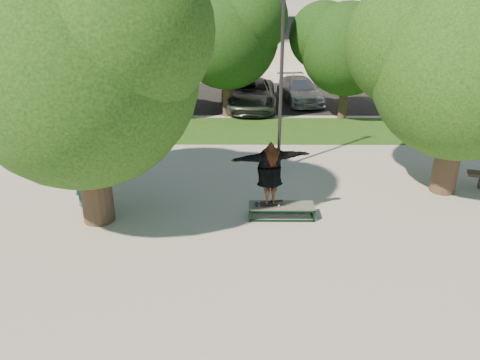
{
  "coord_description": "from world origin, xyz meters",
  "views": [
    {
      "loc": [
        -0.26,
        -10.43,
        6.06
      ],
      "look_at": [
        -0.33,
        0.6,
        1.38
      ],
      "focal_mm": 35.0,
      "sensor_mm": 36.0,
      "label": 1
    }
  ],
  "objects_px": {
    "tree_left": "(76,56)",
    "lamppost": "(281,78)",
    "car_grey": "(251,94)",
    "grind_box": "(281,211)",
    "car_silver_a": "(76,92)",
    "tree_right": "(462,58)",
    "bystander": "(84,174)",
    "car_silver_b": "(300,90)",
    "car_dark": "(239,84)"
  },
  "relations": [
    {
      "from": "bystander",
      "to": "car_silver_a",
      "type": "relative_size",
      "value": 0.4
    },
    {
      "from": "lamppost",
      "to": "car_grey",
      "type": "xyz_separation_m",
      "value": [
        -0.82,
        8.5,
        -2.42
      ]
    },
    {
      "from": "tree_left",
      "to": "tree_right",
      "type": "distance_m",
      "value": 10.41
    },
    {
      "from": "car_grey",
      "to": "lamppost",
      "type": "bearing_deg",
      "value": -82.69
    },
    {
      "from": "bystander",
      "to": "car_silver_b",
      "type": "distance_m",
      "value": 14.99
    },
    {
      "from": "tree_left",
      "to": "car_grey",
      "type": "xyz_separation_m",
      "value": [
        4.47,
        12.41,
        -3.69
      ]
    },
    {
      "from": "car_silver_a",
      "to": "car_dark",
      "type": "height_order",
      "value": "car_silver_a"
    },
    {
      "from": "tree_left",
      "to": "tree_right",
      "type": "relative_size",
      "value": 1.09
    },
    {
      "from": "car_silver_a",
      "to": "tree_left",
      "type": "bearing_deg",
      "value": -79.91
    },
    {
      "from": "bystander",
      "to": "car_grey",
      "type": "xyz_separation_m",
      "value": [
        5.02,
        11.51,
        -0.24
      ]
    },
    {
      "from": "car_dark",
      "to": "car_grey",
      "type": "height_order",
      "value": "car_dark"
    },
    {
      "from": "tree_right",
      "to": "car_silver_a",
      "type": "xyz_separation_m",
      "value": [
        -14.79,
        10.43,
        -3.28
      ]
    },
    {
      "from": "car_grey",
      "to": "car_silver_b",
      "type": "relative_size",
      "value": 1.18
    },
    {
      "from": "car_grey",
      "to": "car_dark",
      "type": "bearing_deg",
      "value": 110.12
    },
    {
      "from": "tree_left",
      "to": "lamppost",
      "type": "bearing_deg",
      "value": 36.42
    },
    {
      "from": "car_grey",
      "to": "car_silver_b",
      "type": "bearing_deg",
      "value": 28.97
    },
    {
      "from": "tree_right",
      "to": "lamppost",
      "type": "distance_m",
      "value": 5.36
    },
    {
      "from": "tree_right",
      "to": "car_silver_a",
      "type": "height_order",
      "value": "tree_right"
    },
    {
      "from": "bystander",
      "to": "car_silver_b",
      "type": "height_order",
      "value": "bystander"
    },
    {
      "from": "tree_left",
      "to": "tree_right",
      "type": "xyz_separation_m",
      "value": [
        10.21,
        1.99,
        -0.33
      ]
    },
    {
      "from": "grind_box",
      "to": "car_silver_b",
      "type": "bearing_deg",
      "value": 81.63
    },
    {
      "from": "grind_box",
      "to": "car_dark",
      "type": "bearing_deg",
      "value": 95.26
    },
    {
      "from": "tree_left",
      "to": "lamppost",
      "type": "xyz_separation_m",
      "value": [
        5.29,
        3.91,
        -1.27
      ]
    },
    {
      "from": "grind_box",
      "to": "bystander",
      "type": "height_order",
      "value": "bystander"
    },
    {
      "from": "lamppost",
      "to": "car_dark",
      "type": "relative_size",
      "value": 1.23
    },
    {
      "from": "lamppost",
      "to": "car_dark",
      "type": "distance_m",
      "value": 10.9
    },
    {
      "from": "lamppost",
      "to": "car_silver_b",
      "type": "distance_m",
      "value": 10.34
    },
    {
      "from": "tree_left",
      "to": "car_silver_b",
      "type": "height_order",
      "value": "tree_left"
    },
    {
      "from": "car_grey",
      "to": "grind_box",
      "type": "bearing_deg",
      "value": -85.23
    },
    {
      "from": "lamppost",
      "to": "car_silver_a",
      "type": "relative_size",
      "value": 1.27
    },
    {
      "from": "tree_left",
      "to": "car_dark",
      "type": "xyz_separation_m",
      "value": [
        3.79,
        14.44,
        -3.61
      ]
    },
    {
      "from": "lamppost",
      "to": "car_silver_b",
      "type": "height_order",
      "value": "lamppost"
    },
    {
      "from": "grind_box",
      "to": "bystander",
      "type": "relative_size",
      "value": 0.93
    },
    {
      "from": "car_dark",
      "to": "bystander",
      "type": "bearing_deg",
      "value": -108.18
    },
    {
      "from": "tree_right",
      "to": "bystander",
      "type": "height_order",
      "value": "tree_right"
    },
    {
      "from": "bystander",
      "to": "car_silver_a",
      "type": "height_order",
      "value": "bystander"
    },
    {
      "from": "tree_left",
      "to": "tree_right",
      "type": "bearing_deg",
      "value": 11.03
    },
    {
      "from": "car_silver_b",
      "to": "tree_right",
      "type": "bearing_deg",
      "value": -84.94
    },
    {
      "from": "tree_left",
      "to": "car_grey",
      "type": "height_order",
      "value": "tree_left"
    },
    {
      "from": "lamppost",
      "to": "grind_box",
      "type": "xyz_separation_m",
      "value": [
        -0.18,
        -3.8,
        -2.96
      ]
    },
    {
      "from": "car_grey",
      "to": "tree_right",
      "type": "bearing_deg",
      "value": -59.36
    },
    {
      "from": "grind_box",
      "to": "car_silver_a",
      "type": "distance_m",
      "value": 15.68
    },
    {
      "from": "bystander",
      "to": "car_silver_b",
      "type": "bearing_deg",
      "value": 21.31
    },
    {
      "from": "bystander",
      "to": "lamppost",
      "type": "bearing_deg",
      "value": -10.65
    },
    {
      "from": "car_silver_b",
      "to": "lamppost",
      "type": "bearing_deg",
      "value": -110.14
    },
    {
      "from": "car_dark",
      "to": "car_grey",
      "type": "relative_size",
      "value": 0.95
    },
    {
      "from": "car_silver_a",
      "to": "car_silver_b",
      "type": "height_order",
      "value": "car_silver_a"
    },
    {
      "from": "grind_box",
      "to": "bystander",
      "type": "xyz_separation_m",
      "value": [
        -5.66,
        0.79,
        0.78
      ]
    },
    {
      "from": "lamppost",
      "to": "car_silver_b",
      "type": "xyz_separation_m",
      "value": [
        1.83,
        9.86,
        -2.5
      ]
    },
    {
      "from": "tree_left",
      "to": "bystander",
      "type": "height_order",
      "value": "tree_left"
    }
  ]
}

